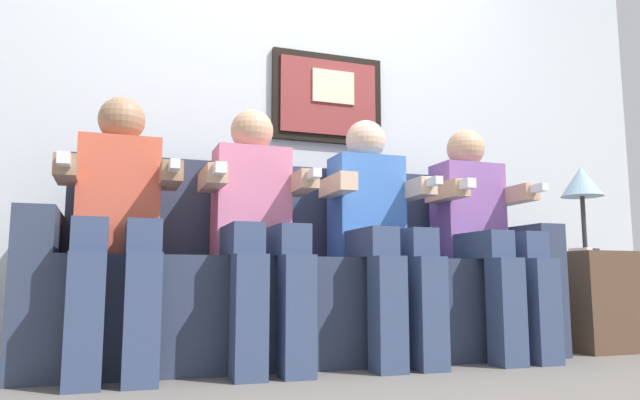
# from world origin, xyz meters

# --- Properties ---
(ground_plane) EXTENTS (6.18, 6.18, 0.00)m
(ground_plane) POSITION_xyz_m (0.00, 0.00, 0.00)
(ground_plane) COLOR #66605B
(back_wall_assembly) EXTENTS (4.75, 0.10, 2.60)m
(back_wall_assembly) POSITION_xyz_m (0.01, 0.76, 1.30)
(back_wall_assembly) COLOR silver
(back_wall_assembly) RESTS_ON ground_plane
(couch) EXTENTS (2.35, 0.58, 0.90)m
(couch) POSITION_xyz_m (0.00, 0.33, 0.31)
(couch) COLOR #333D56
(couch) RESTS_ON ground_plane
(person_leftmost) EXTENTS (0.46, 0.56, 1.11)m
(person_leftmost) POSITION_xyz_m (-0.83, 0.16, 0.61)
(person_leftmost) COLOR #D8593F
(person_leftmost) RESTS_ON ground_plane
(person_left_center) EXTENTS (0.46, 0.56, 1.11)m
(person_left_center) POSITION_xyz_m (-0.28, 0.16, 0.61)
(person_left_center) COLOR pink
(person_left_center) RESTS_ON ground_plane
(person_right_center) EXTENTS (0.46, 0.56, 1.11)m
(person_right_center) POSITION_xyz_m (0.28, 0.16, 0.61)
(person_right_center) COLOR #3F72CC
(person_right_center) RESTS_ON ground_plane
(person_rightmost) EXTENTS (0.46, 0.56, 1.11)m
(person_rightmost) POSITION_xyz_m (0.83, 0.16, 0.61)
(person_rightmost) COLOR #8C59A5
(person_rightmost) RESTS_ON ground_plane
(side_table_right) EXTENTS (0.40, 0.40, 0.50)m
(side_table_right) POSITION_xyz_m (1.53, 0.22, 0.25)
(side_table_right) COLOR brown
(side_table_right) RESTS_ON ground_plane
(table_lamp) EXTENTS (0.22, 0.22, 0.46)m
(table_lamp) POSITION_xyz_m (1.52, 0.25, 0.86)
(table_lamp) COLOR #333338
(table_lamp) RESTS_ON side_table_right
(spare_remote_on_table) EXTENTS (0.04, 0.13, 0.02)m
(spare_remote_on_table) POSITION_xyz_m (1.43, 0.19, 0.51)
(spare_remote_on_table) COLOR white
(spare_remote_on_table) RESTS_ON side_table_right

